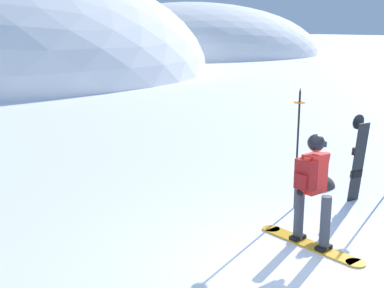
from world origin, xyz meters
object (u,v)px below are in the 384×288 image
Objects in this scene: spare_snowboard at (358,158)px; piste_marker_far at (298,141)px; snowboarder_main at (312,188)px; rock_mid at (319,187)px.

spare_snowboard is 1.32m from piste_marker_far.
piste_marker_far is (0.94, 1.35, 0.32)m from snowboarder_main.
piste_marker_far is at bearing 54.95° from snowboarder_main.
snowboarder_main reaches higher than rock_mid.
rock_mid is (1.27, 0.65, -1.24)m from piste_marker_far.
rock_mid is at bearing 27.13° from piste_marker_far.
spare_snowboard is 1.29m from rock_mid.
rock_mid is at bearing 42.04° from snowboarder_main.
spare_snowboard is 0.76× the size of piste_marker_far.
snowboarder_main is at bearing -154.77° from spare_snowboard.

